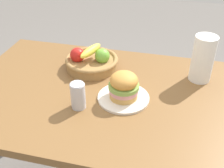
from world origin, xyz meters
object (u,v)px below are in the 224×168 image
object	(u,v)px
soda_can	(78,96)
paper_towel_roll	(203,59)
plate	(123,98)
fruit_basket	(91,61)
sandwich	(124,85)

from	to	relation	value
soda_can	paper_towel_roll	distance (m)	0.65
soda_can	paper_towel_roll	xyz separation A→B (m)	(0.53, 0.37, 0.06)
plate	paper_towel_roll	bearing A→B (deg)	37.02
fruit_basket	paper_towel_roll	bearing A→B (deg)	2.18
plate	fruit_basket	xyz separation A→B (m)	(-0.23, 0.24, 0.04)
soda_can	plate	bearing A→B (deg)	30.32
sandwich	soda_can	distance (m)	0.21
soda_can	paper_towel_roll	world-z (taller)	paper_towel_roll
sandwich	soda_can	world-z (taller)	sandwich
soda_can	fruit_basket	xyz separation A→B (m)	(-0.05, 0.35, -0.02)
plate	soda_can	size ratio (longest dim) A/B	1.93
soda_can	paper_towel_roll	bearing A→B (deg)	34.82
fruit_basket	plate	bearing A→B (deg)	-46.15
plate	paper_towel_roll	distance (m)	0.45
soda_can	paper_towel_roll	size ratio (longest dim) A/B	0.53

